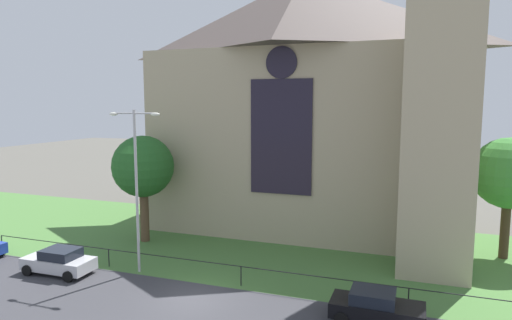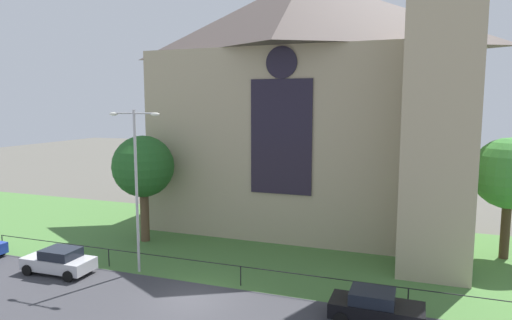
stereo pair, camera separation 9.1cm
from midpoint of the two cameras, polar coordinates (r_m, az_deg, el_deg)
ground at (r=32.75m, az=0.09°, el=-10.57°), size 160.00×160.00×0.00m
road_asphalt at (r=22.60m, az=-10.72°, el=-19.15°), size 120.00×8.00×0.01m
grass_verge at (r=30.97m, az=-1.17°, el=-11.62°), size 120.00×20.00×0.01m
church_building at (r=35.94m, az=6.99°, el=7.59°), size 23.20×16.20×26.00m
iron_railing at (r=25.21m, az=-1.88°, el=-13.73°), size 35.10×0.07×1.13m
tree_right_far at (r=32.64m, az=29.78°, el=-1.56°), size 4.56×4.56×7.89m
tree_left_near at (r=33.05m, az=-14.19°, el=-0.89°), size 4.44×4.44×7.76m
tree_right_near at (r=28.25m, az=22.39°, el=-4.55°), size 3.62×3.62×6.39m
streetlamp_near at (r=26.85m, az=-15.04°, el=-1.57°), size 3.37×0.26×9.66m
parked_car_silver at (r=29.41m, az=-23.84°, el=-11.76°), size 4.23×2.08×1.51m
parked_car_black at (r=22.14m, az=15.19°, el=-17.74°), size 4.23×2.07×1.51m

